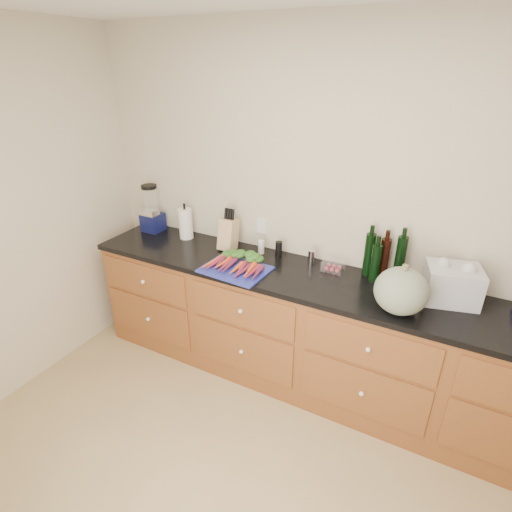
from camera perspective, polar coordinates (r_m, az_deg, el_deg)
The scene contains 15 objects.
wall_back at distance 2.96m, azimuth 11.54°, elevation 5.63°, with size 4.10×0.05×2.60m, color beige.
cabinets at distance 3.09m, azimuth 8.28°, elevation -11.23°, with size 3.60×0.64×0.90m.
countertop at distance 2.83m, azimuth 8.91°, elevation -3.59°, with size 3.64×0.62×0.04m, color black.
cutting_board at distance 2.90m, azimuth -2.97°, elevation -1.92°, with size 0.47×0.35×0.01m, color #252F9D.
carrots at distance 2.92m, azimuth -2.58°, elevation -1.06°, with size 0.42×0.31×0.06m.
squash at distance 2.52m, azimuth 20.02°, elevation -4.71°, with size 0.32×0.32×0.28m, color slate.
blender_appliance at distance 3.65m, azimuth -14.70°, elevation 6.23°, with size 0.16×0.16×0.42m.
paper_towel at distance 3.44m, azimuth -10.02°, elevation 4.57°, with size 0.12×0.12×0.26m, color white.
knife_block at distance 3.20m, azimuth -3.97°, elevation 3.10°, with size 0.12×0.12×0.25m, color tan.
grinder_salt at distance 3.13m, azimuth 0.74°, elevation 1.28°, with size 0.05×0.05×0.11m, color white.
grinder_pepper at distance 3.07m, azimuth 3.26°, elevation 0.91°, with size 0.05×0.05×0.13m, color black.
canister_chrome at distance 2.98m, azimuth 7.92°, elevation -0.23°, with size 0.05×0.05×0.12m, color silver.
tomato_box at distance 2.94m, azimuth 10.96°, elevation -1.40°, with size 0.15×0.12×0.07m, color white.
bottles at distance 2.86m, azimuth 17.61°, elevation -0.38°, with size 0.28×0.14×0.33m.
grocery_bag at distance 2.77m, azimuth 26.19°, elevation -3.64°, with size 0.32×0.25×0.23m, color silver, non-canonical shape.
Camera 1 is at (0.75, -1.06, 2.30)m, focal length 28.00 mm.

